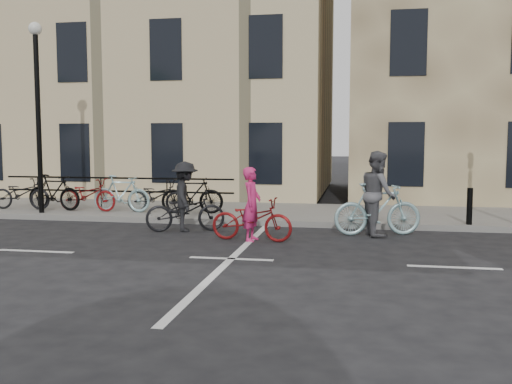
% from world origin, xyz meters
% --- Properties ---
extents(ground, '(120.00, 120.00, 0.00)m').
position_xyz_m(ground, '(0.00, 0.00, 0.00)').
color(ground, black).
rests_on(ground, ground).
extents(sidewalk, '(46.00, 4.00, 0.15)m').
position_xyz_m(sidewalk, '(-4.00, 6.00, 0.07)').
color(sidewalk, slate).
rests_on(sidewalk, ground).
extents(building_west, '(20.00, 10.00, 10.00)m').
position_xyz_m(building_west, '(-9.00, 13.00, 5.15)').
color(building_west, '#CABA88').
rests_on(building_west, sidewalk).
extents(lamp_post, '(0.36, 0.36, 5.28)m').
position_xyz_m(lamp_post, '(-6.50, 4.40, 3.49)').
color(lamp_post, black).
rests_on(lamp_post, sidewalk).
extents(bollard_east, '(0.14, 0.14, 0.90)m').
position_xyz_m(bollard_east, '(5.00, 4.25, 0.60)').
color(bollard_east, black).
rests_on(bollard_east, sidewalk).
extents(parked_bikes, '(7.25, 1.23, 1.05)m').
position_xyz_m(parked_bikes, '(-4.92, 5.04, 0.65)').
color(parked_bikes, black).
rests_on(parked_bikes, sidewalk).
extents(cyclist_pink, '(1.88, 0.82, 1.63)m').
position_xyz_m(cyclist_pink, '(0.02, 1.95, 0.56)').
color(cyclist_pink, maroon).
rests_on(cyclist_pink, ground).
extents(cyclist_grey, '(2.12, 1.11, 1.97)m').
position_xyz_m(cyclist_grey, '(2.77, 3.14, 0.80)').
color(cyclist_grey, '#9AC6CA').
rests_on(cyclist_grey, ground).
extents(cyclist_dark, '(2.02, 1.25, 1.70)m').
position_xyz_m(cyclist_dark, '(-1.80, 2.91, 0.67)').
color(cyclist_dark, black).
rests_on(cyclist_dark, ground).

